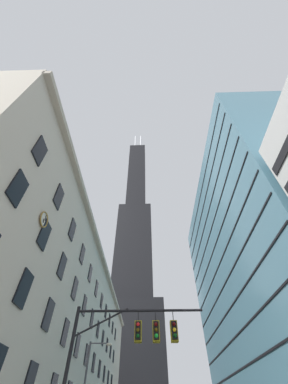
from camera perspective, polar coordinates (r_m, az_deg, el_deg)
station_building at (r=43.05m, az=-23.87°, el=-30.36°), size 16.28×66.64×22.59m
dark_skyscraper at (r=120.56m, az=-2.67°, el=-19.95°), size 27.09×27.09×187.81m
glass_office_midrise at (r=53.20m, az=28.50°, el=-16.15°), size 19.16×50.27×47.96m
traffic_signal_mast at (r=14.82m, az=-3.09°, el=-33.70°), size 7.54×0.63×6.82m
street_lamppost at (r=26.53m, az=-13.84°, el=-39.27°), size 2.20×0.32×7.56m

